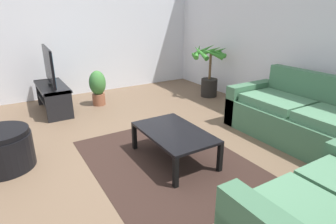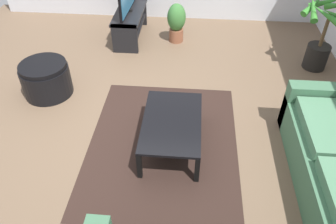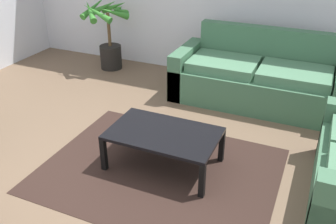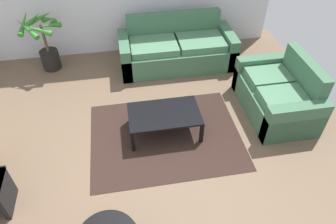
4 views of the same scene
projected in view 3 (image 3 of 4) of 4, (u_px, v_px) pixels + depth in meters
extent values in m
plane|color=brown|center=(97.00, 183.00, 3.41)|extent=(6.60, 6.60, 0.00)
cube|color=#3F6B4C|center=(257.00, 87.00, 4.79)|extent=(2.13, 0.90, 0.42)
cube|color=#3F6B4C|center=(266.00, 45.00, 4.87)|extent=(1.77, 0.16, 0.48)
cube|color=#3F6B4C|center=(186.00, 69.00, 5.08)|extent=(0.18, 0.90, 0.62)
cube|color=#4F7F5D|center=(224.00, 64.00, 4.78)|extent=(0.84, 0.66, 0.12)
cube|color=#4F7F5D|center=(295.00, 74.00, 4.46)|extent=(0.84, 0.66, 0.12)
cube|color=black|center=(164.00, 133.00, 3.50)|extent=(1.03, 0.64, 0.03)
cube|color=black|center=(104.00, 154.00, 3.52)|extent=(0.05, 0.05, 0.34)
cube|color=black|center=(202.00, 181.00, 3.18)|extent=(0.05, 0.05, 0.34)
cube|color=black|center=(133.00, 126.00, 4.00)|extent=(0.05, 0.05, 0.34)
cube|color=black|center=(222.00, 146.00, 3.65)|extent=(0.05, 0.05, 0.34)
cube|color=black|center=(160.00, 170.00, 3.59)|extent=(2.20, 1.70, 0.01)
cylinder|color=black|center=(111.00, 57.00, 5.88)|extent=(0.33, 0.33, 0.37)
cylinder|color=brown|center=(109.00, 30.00, 5.67)|extent=(0.05, 0.05, 0.51)
cone|color=#36832D|center=(119.00, 11.00, 5.45)|extent=(0.11, 0.42, 0.24)
cone|color=#36832D|center=(119.00, 9.00, 5.58)|extent=(0.33, 0.34, 0.22)
cone|color=#36832D|center=(114.00, 6.00, 5.71)|extent=(0.44, 0.12, 0.25)
cone|color=#36832D|center=(104.00, 7.00, 5.69)|extent=(0.35, 0.35, 0.23)
cone|color=#36832D|center=(94.00, 7.00, 5.66)|extent=(0.18, 0.56, 0.29)
cone|color=#36832D|center=(90.00, 11.00, 5.45)|extent=(0.43, 0.44, 0.28)
cone|color=#36832D|center=(97.00, 13.00, 5.34)|extent=(0.50, 0.14, 0.27)
cone|color=#36832D|center=(114.00, 13.00, 5.36)|extent=(0.35, 0.44, 0.26)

